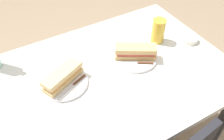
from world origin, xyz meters
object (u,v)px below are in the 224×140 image
(baguette_sandwich_near, at_px, (63,77))
(knife_far, at_px, (138,63))
(plate_near, at_px, (64,83))
(baguette_sandwich_far, at_px, (135,52))
(knife_near, at_px, (73,85))
(plate_far, at_px, (135,58))
(beer_glass, at_px, (158,31))
(dining_table, at_px, (112,88))
(olive_bowl, at_px, (190,39))

(baguette_sandwich_near, relative_size, knife_far, 1.41)
(plate_near, height_order, baguette_sandwich_far, baguette_sandwich_far)
(knife_near, xyz_separation_m, plate_far, (-0.36, -0.02, -0.01))
(baguette_sandwich_far, bearing_deg, knife_near, 3.61)
(baguette_sandwich_near, relative_size, knife_near, 1.29)
(plate_far, relative_size, beer_glass, 1.65)
(dining_table, distance_m, beer_glass, 0.41)
(baguette_sandwich_far, distance_m, beer_glass, 0.21)
(knife_near, bearing_deg, plate_far, -176.39)
(knife_near, bearing_deg, knife_far, 175.39)
(baguette_sandwich_far, bearing_deg, beer_glass, -161.39)
(dining_table, bearing_deg, beer_glass, -164.73)
(dining_table, distance_m, knife_far, 0.19)
(plate_far, bearing_deg, dining_table, 11.01)
(baguette_sandwich_far, relative_size, beer_glass, 1.56)
(plate_far, bearing_deg, beer_glass, -161.39)
(knife_near, relative_size, beer_glass, 1.23)
(baguette_sandwich_far, height_order, beer_glass, beer_glass)
(knife_far, height_order, olive_bowl, olive_bowl)
(knife_far, relative_size, beer_glass, 1.13)
(plate_near, height_order, knife_far, knife_far)
(knife_far, xyz_separation_m, beer_glass, (-0.21, -0.12, 0.05))
(baguette_sandwich_near, height_order, beer_glass, beer_glass)
(baguette_sandwich_near, bearing_deg, plate_far, 177.08)
(plate_far, bearing_deg, knife_far, 71.56)
(baguette_sandwich_near, bearing_deg, plate_near, 0.00)
(plate_far, relative_size, knife_far, 1.46)
(baguette_sandwich_near, bearing_deg, knife_far, 169.37)
(baguette_sandwich_far, xyz_separation_m, beer_glass, (-0.19, -0.07, 0.02))
(dining_table, relative_size, knife_far, 7.61)
(dining_table, relative_size, beer_glass, 8.61)
(knife_near, height_order, knife_far, same)
(dining_table, height_order, knife_far, knife_far)
(knife_near, distance_m, plate_far, 0.36)
(olive_bowl, bearing_deg, plate_near, -3.98)
(knife_near, xyz_separation_m, knife_far, (-0.34, 0.03, 0.00))
(beer_glass, xyz_separation_m, olive_bowl, (-0.16, 0.10, -0.05))
(dining_table, xyz_separation_m, plate_far, (-0.16, -0.03, 0.12))
(knife_near, distance_m, beer_glass, 0.57)
(knife_far, xyz_separation_m, olive_bowl, (-0.37, -0.02, -0.00))
(baguette_sandwich_near, xyz_separation_m, beer_glass, (-0.59, -0.05, 0.02))
(dining_table, distance_m, olive_bowl, 0.53)
(knife_near, relative_size, olive_bowl, 1.85)
(baguette_sandwich_near, xyz_separation_m, plate_far, (-0.39, 0.02, -0.04))
(olive_bowl, bearing_deg, baguette_sandwich_near, -3.98)
(plate_near, xyz_separation_m, baguette_sandwich_far, (-0.39, 0.02, 0.04))
(baguette_sandwich_near, distance_m, plate_far, 0.40)
(baguette_sandwich_near, xyz_separation_m, knife_far, (-0.38, 0.07, -0.03))
(plate_far, relative_size, baguette_sandwich_far, 1.06)
(plate_near, xyz_separation_m, knife_far, (-0.38, 0.07, 0.01))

